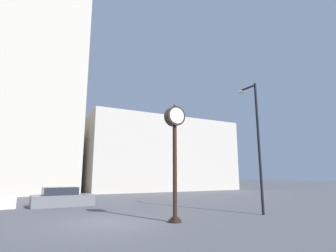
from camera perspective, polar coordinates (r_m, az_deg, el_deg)
The scene contains 6 objects.
ground_plane at distance 12.48m, azimuth -12.80°, elevation -19.84°, with size 200.00×200.00×0.00m, color #515156.
building_tall_tower at distance 40.49m, azimuth -26.02°, elevation 18.14°, with size 10.65×12.00×41.74m.
building_storefront_row at distance 39.89m, azimuth -2.55°, elevation -6.49°, with size 21.44×12.00×10.00m.
street_clock at distance 12.24m, azimuth 1.46°, elevation -2.95°, with size 0.93×0.58×5.37m.
car_grey at distance 19.74m, azimuth -22.08°, elevation -14.34°, with size 4.01×1.94×1.27m.
street_lamp_right at distance 15.74m, azimuth 18.04°, elevation -0.29°, with size 0.36×1.57×7.28m.
Camera 1 is at (-3.41, -11.84, 2.02)m, focal length 28.00 mm.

